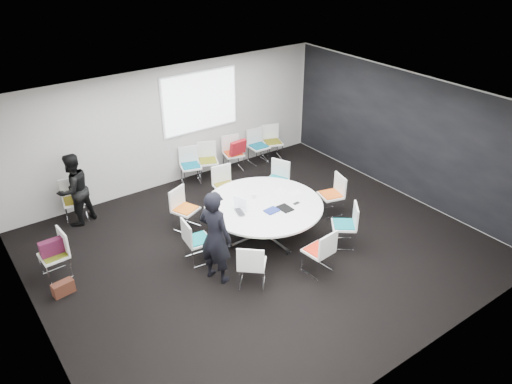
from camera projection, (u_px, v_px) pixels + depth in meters
room_shell at (264, 183)px, 9.04m from camera, size 8.08×7.08×2.88m
conference_table at (264, 212)px, 9.80m from camera, size 2.31×2.31×0.73m
projection_screen at (200, 102)px, 11.64m from camera, size 1.90×0.03×1.35m
chair_ring_a at (331, 202)px, 10.69m from camera, size 0.55×0.56×0.88m
chair_ring_b at (276, 187)px, 11.27m from camera, size 0.60×0.60×0.88m
chair_ring_c at (225, 193)px, 11.03m from camera, size 0.52×0.51×0.88m
chair_ring_d at (186, 217)px, 10.16m from camera, size 0.60×0.59×0.88m
chair_ring_e at (198, 248)px, 9.20m from camera, size 0.50×0.51×0.88m
chair_ring_f at (252, 272)px, 8.57m from camera, size 0.64×0.64×0.88m
chair_ring_g at (318, 259)px, 8.91m from camera, size 0.50×0.49×0.88m
chair_ring_h at (344, 233)px, 9.65m from camera, size 0.64×0.64×0.88m
chair_back_a at (191, 173)px, 11.92m from camera, size 0.57×0.56×0.88m
chair_back_b at (208, 167)px, 12.17m from camera, size 0.60×0.59×0.88m
chair_back_c at (233, 160)px, 12.54m from camera, size 0.55×0.54×0.88m
chair_back_d at (258, 153)px, 12.94m from camera, size 0.48×0.47×0.88m
chair_back_e at (272, 148)px, 13.18m from camera, size 0.58×0.57×0.88m
chair_spare_left at (56, 263)px, 8.79m from camera, size 0.48×0.49×0.88m
chair_person_back at (76, 208)px, 10.48m from camera, size 0.53×0.52×0.88m
person_main at (215, 237)px, 8.45m from camera, size 0.61×0.74×1.74m
person_back at (74, 190)px, 10.12m from camera, size 0.92×0.83×1.55m
laptop at (242, 212)px, 9.43m from camera, size 0.26×0.34×0.02m
laptop_lid at (240, 203)px, 9.49m from camera, size 0.11×0.29×0.22m
notebook_black at (285, 208)px, 9.54m from camera, size 0.22×0.30×0.02m
tablet_folio at (272, 210)px, 9.46m from camera, size 0.27×0.22×0.03m
papers_right at (281, 191)px, 10.16m from camera, size 0.36×0.31×0.00m
papers_front at (295, 193)px, 10.09m from camera, size 0.33×0.25×0.00m
cup at (254, 196)px, 9.90m from camera, size 0.08×0.08×0.09m
phone at (296, 203)px, 9.72m from camera, size 0.15×0.08×0.01m
maroon_bag at (52, 247)px, 8.62m from camera, size 0.40×0.15×0.28m
brown_bag at (63, 288)px, 8.44m from camera, size 0.38×0.21×0.24m
red_jacket at (238, 147)px, 12.18m from camera, size 0.45×0.19×0.36m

